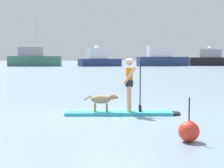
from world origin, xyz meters
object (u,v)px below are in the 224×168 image
object	(u,v)px
moored_boat_outer	(34,59)
moored_boat_far_port	(212,60)
moored_boat_port	(162,58)
paddleboard	(126,113)
dog	(103,100)
moored_boat_far_starboard	(99,60)
person_paddler	(130,81)
marker_buoy	(189,131)

from	to	relation	value
moored_boat_outer	moored_boat_far_port	world-z (taller)	moored_boat_outer
moored_boat_port	paddleboard	bearing A→B (deg)	-111.09
moored_boat_far_port	dog	bearing A→B (deg)	-120.48
moored_boat_far_port	paddleboard	bearing A→B (deg)	-119.92
moored_boat_far_starboard	moored_boat_port	distance (m)	13.61
moored_boat_far_port	person_paddler	bearing A→B (deg)	-119.83
marker_buoy	moored_boat_outer	bearing A→B (deg)	92.83
paddleboard	moored_boat_far_port	bearing A→B (deg)	60.08
paddleboard	moored_boat_far_starboard	xyz separation A→B (m)	(10.32, 62.76, 1.32)
dog	moored_boat_far_starboard	world-z (taller)	moored_boat_far_starboard
paddleboard	marker_buoy	world-z (taller)	marker_buoy
moored_boat_far_starboard	marker_buoy	xyz separation A→B (m)	(-9.91, -66.56, -1.14)
dog	moored_boat_outer	distance (m)	65.40
moored_boat_outer	moored_boat_far_starboard	size ratio (longest dim) A/B	1.22
moored_boat_port	moored_boat_far_starboard	bearing A→B (deg)	176.75
paddleboard	dog	xyz separation A→B (m)	(-0.73, 0.14, 0.42)
dog	marker_buoy	distance (m)	4.11
moored_boat_port	dog	bearing A→B (deg)	-111.72
paddleboard	dog	distance (m)	0.85
paddleboard	moored_boat_outer	distance (m)	65.57
moored_boat_outer	moored_boat_port	size ratio (longest dim) A/B	1.02
marker_buoy	moored_boat_far_starboard	bearing A→B (deg)	81.53
person_paddler	moored_boat_far_port	xyz separation A→B (m)	(35.71, 62.27, 0.31)
paddleboard	moored_boat_outer	world-z (taller)	moored_boat_outer
moored_boat_outer	moored_boat_far_starboard	xyz separation A→B (m)	(13.34, -2.73, -0.16)
paddleboard	person_paddler	bearing A→B (deg)	-10.93
moored_boat_outer	moored_boat_far_starboard	world-z (taller)	moored_boat_outer
dog	moored_boat_far_port	distance (m)	72.07
moored_boat_port	person_paddler	bearing A→B (deg)	-110.99
person_paddler	moored_boat_port	bearing A→B (deg)	69.01
dog	paddleboard	bearing A→B (deg)	-10.93
person_paddler	marker_buoy	world-z (taller)	person_paddler
moored_boat_outer	moored_boat_far_port	bearing A→B (deg)	-4.77
moored_boat_outer	marker_buoy	size ratio (longest dim) A/B	11.77
person_paddler	marker_buoy	xyz separation A→B (m)	(0.30, -3.78, -0.84)
person_paddler	moored_boat_far_port	world-z (taller)	moored_boat_far_port
dog	moored_boat_far_starboard	distance (m)	63.59
dog	moored_boat_far_port	size ratio (longest dim) A/B	0.10
paddleboard	moored_boat_far_starboard	world-z (taller)	moored_boat_far_starboard
moored_boat_far_starboard	moored_boat_port	world-z (taller)	moored_boat_port
person_paddler	marker_buoy	distance (m)	3.88
person_paddler	moored_boat_port	distance (m)	66.42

